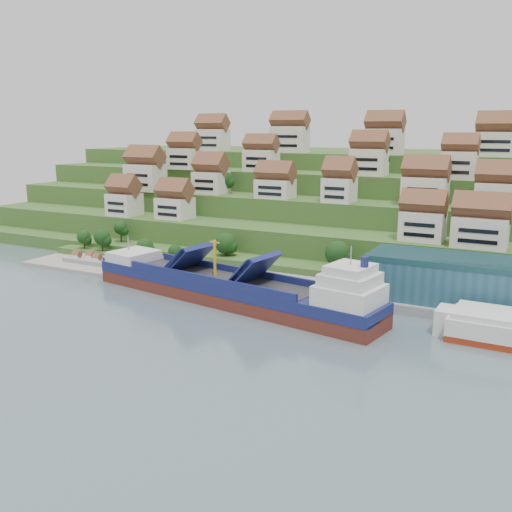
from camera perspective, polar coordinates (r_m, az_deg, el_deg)
The scene contains 10 objects.
ground at distance 132.36m, azimuth 0.11°, elevation -4.89°, with size 300.00×300.00×0.00m, color slate.
quay at distance 138.09m, azimuth 10.43°, elevation -3.88°, with size 180.00×14.00×2.20m, color gray.
pebble_beach at distance 174.55m, azimuth -15.10°, elevation -0.85°, with size 45.00×20.00×1.00m, color gray.
hillside at distance 225.09m, azimuth 12.49°, elevation 4.87°, with size 260.00×128.00×31.00m.
hillside_village at distance 184.48m, azimuth 9.42°, elevation 7.92°, with size 156.25×61.58×29.73m.
hillside_trees at distance 171.17m, azimuth 4.89°, elevation 4.84°, with size 141.69×61.70×31.90m.
warehouse at distance 133.04m, azimuth 24.06°, elevation -2.70°, with size 60.00×15.00×10.00m, color #265367.
flagpole at distance 132.52m, azimuth 9.10°, elevation -1.94°, with size 1.28×0.16×8.00m.
beach_huts at distance 174.66m, azimuth -15.89°, elevation -0.35°, with size 14.40×3.70×2.20m.
cargo_ship at distance 132.40m, azimuth -2.09°, elevation -3.42°, with size 78.12×24.30×17.11m.
Camera 1 is at (58.60, -111.82, 39.79)m, focal length 40.00 mm.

